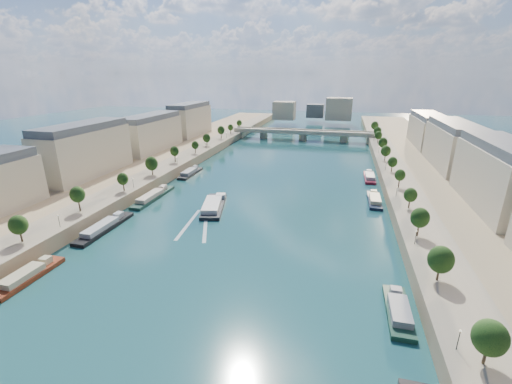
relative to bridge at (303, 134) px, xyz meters
The scene contains 17 objects.
ground 124.18m from the bridge, 90.00° to the right, with size 700.00×700.00×0.00m, color #0C3237.
quay_left 143.48m from the bridge, 120.13° to the right, with size 44.00×520.00×5.00m, color #9E8460.
quay_right 143.48m from the bridge, 59.87° to the right, with size 44.00×520.00×5.00m, color #9E8460.
pave_left 136.54m from the bridge, 114.67° to the right, with size 14.00×520.00×0.10m, color gray.
pave_right 136.54m from the bridge, 65.33° to the right, with size 14.00×520.00×0.10m, color gray.
trees_left 134.00m from the bridge, 114.25° to the right, with size 4.80×268.80×8.26m.
trees_right 126.76m from the bridge, 64.26° to the right, with size 4.80×268.80×8.26m.
lamps_left 144.01m from the bridge, 111.38° to the right, with size 0.36×200.36×4.28m.
lamps_right 130.16m from the bridge, 66.21° to the right, with size 0.36×200.36×4.28m.
buildings_left 141.12m from the bridge, 127.18° to the right, with size 16.00×226.00×23.20m.
buildings_right 141.12m from the bridge, 52.82° to the right, with size 16.00×226.00×23.20m.
skyline 95.98m from the bridge, 88.08° to the left, with size 79.00×42.00×22.00m.
bridge is the anchor object (origin of this frame).
tour_barge 156.06m from the bridge, 96.15° to the right, with size 13.30×27.24×3.67m.
wake 172.64m from the bridge, 95.56° to the right, with size 13.47×25.98×0.04m.
moored_barges_left 185.24m from the bridge, 104.22° to the right, with size 5.00×154.44×3.60m.
moored_barges_right 174.46m from the bridge, 74.88° to the right, with size 5.00×157.62×3.60m.
Camera 1 is at (30.35, -49.02, 50.35)m, focal length 24.00 mm.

